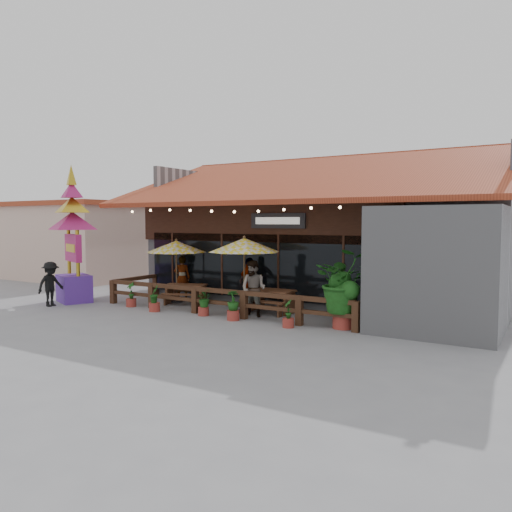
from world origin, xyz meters
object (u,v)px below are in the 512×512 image
Objects in this scene: picnic_table_left at (186,291)px; tropical_plant at (344,283)px; umbrella_right at (244,245)px; picnic_table_right at (270,297)px; umbrella_left at (176,247)px; thai_sign_tower at (72,224)px; pedestrian at (51,284)px.

tropical_plant reaches higher than picnic_table_left.
picnic_table_right is (0.85, 0.37, -1.79)m from umbrella_right.
picnic_table_left is at bearing 173.13° from umbrella_right.
umbrella_right is 2.02m from picnic_table_right.
picnic_table_left is (0.49, -0.04, -1.68)m from umbrella_left.
umbrella_left is 1.03× the size of umbrella_right.
picnic_table_left is at bearing -179.74° from picnic_table_right.
picnic_table_left is 5.17m from thai_sign_tower.
tropical_plant is (10.92, 0.85, -1.69)m from thai_sign_tower.
picnic_table_right is 0.29× the size of thai_sign_tower.
pedestrian is at bearing -157.96° from picnic_table_right.
tropical_plant is at bearing 4.44° from thai_sign_tower.
thai_sign_tower is at bearing 5.37° from pedestrian.
umbrella_right is 7.52m from pedestrian.
thai_sign_tower is (-7.79, -1.97, 2.51)m from picnic_table_right.
umbrella_right is 4.16m from tropical_plant.
pedestrian is at bearing -137.72° from umbrella_left.
picnic_table_left is 3.74m from picnic_table_right.
umbrella_right is at bearing -156.59° from picnic_table_right.
umbrella_right is at bearing -6.87° from picnic_table_left.
umbrella_right is 1.41× the size of picnic_table_left.
tropical_plant reaches higher than pedestrian.
umbrella_left is at bearing 29.28° from thai_sign_tower.
thai_sign_tower is (-3.56, -1.99, 0.88)m from umbrella_left.
umbrella_left is at bearing -47.84° from pedestrian.
pedestrian is at bearing -158.13° from umbrella_right.
picnic_table_right reaches higher than picnic_table_left.
pedestrian is (-7.68, -3.11, 0.29)m from picnic_table_right.
pedestrian is at bearing -84.50° from thai_sign_tower.
pedestrian is (-3.45, -3.13, -1.34)m from umbrella_left.
picnic_table_left is at bearing 25.76° from thai_sign_tower.
umbrella_left is 7.49m from tropical_plant.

